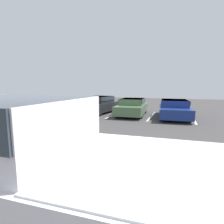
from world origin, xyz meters
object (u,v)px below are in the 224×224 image
(parked_sedan_a, at_px, (99,104))
(parked_sedan_c, at_px, (174,108))
(parked_sedan_b, at_px, (132,106))
(pickup_truck, at_px, (28,163))

(parked_sedan_a, xyz_separation_m, parked_sedan_c, (5.54, -0.15, -0.05))
(parked_sedan_a, bearing_deg, parked_sedan_c, 94.04)
(parked_sedan_b, distance_m, parked_sedan_c, 2.84)
(pickup_truck, distance_m, parked_sedan_c, 10.51)
(parked_sedan_b, bearing_deg, parked_sedan_c, 84.54)
(pickup_truck, relative_size, parked_sedan_b, 1.37)
(parked_sedan_c, bearing_deg, parked_sedan_b, -96.86)
(pickup_truck, bearing_deg, parked_sedan_b, 91.79)
(parked_sedan_b, height_order, parked_sedan_c, parked_sedan_b)
(pickup_truck, bearing_deg, parked_sedan_c, 76.26)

